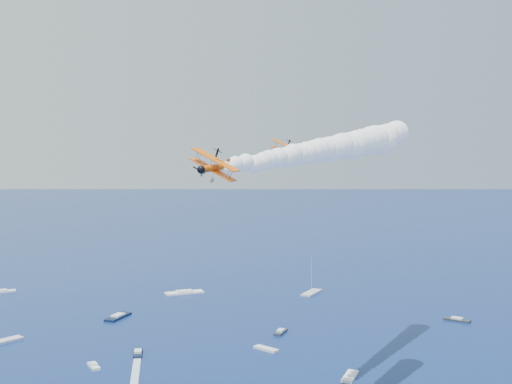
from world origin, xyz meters
name	(u,v)px	position (x,y,z in m)	size (l,w,h in m)	color
biplane_lead	(287,152)	(21.97, 39.38, 57.69)	(6.42, 7.21, 4.34)	#F45A05
biplane_trail	(215,168)	(-4.73, 14.60, 55.23)	(7.59, 8.52, 5.13)	#F85E05
smoke_trail_lead	(354,141)	(52.21, 57.98, 60.44)	(62.30, 41.00, 12.44)	white
smoke_trail_trail	(322,150)	(25.98, 32.40, 57.98)	(63.18, 39.53, 12.44)	white
spectator_boats	(83,336)	(-2.63, 124.28, 0.35)	(225.28, 164.60, 0.70)	silver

